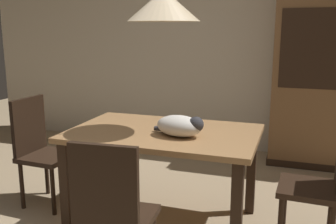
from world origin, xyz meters
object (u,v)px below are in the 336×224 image
Objects in this scene: chair_left_side at (40,146)px; hutch_bookcase at (325,86)px; dining_table at (164,144)px; chair_near_front at (112,212)px; chair_right_side at (322,179)px; cat_sleeping at (181,126)px; pendant_lamp at (163,5)px.

hutch_bookcase is (2.35, 1.79, 0.38)m from chair_left_side.
chair_near_front is at bearing -89.66° from dining_table.
chair_right_side is 2.35× the size of cat_sleeping.
chair_left_side is 1.33m from cat_sleeping.
cat_sleeping is at bearing -119.02° from hutch_bookcase.
chair_left_side is 2.98m from hutch_bookcase.
chair_near_front is 0.85m from cat_sleeping.
chair_near_front is 2.35× the size of cat_sleeping.
cat_sleeping is at bearing -32.56° from dining_table.
hutch_bookcase is at bearing 65.62° from chair_near_front.
hutch_bookcase reaches higher than chair_right_side.
chair_right_side is 1.00× the size of chair_near_front.
cat_sleeping is 0.86m from pendant_lamp.
chair_near_front is at bearing -114.38° from hutch_bookcase.
chair_near_front is 2.96m from hutch_bookcase.
hutch_bookcase reaches higher than dining_table.
chair_right_side and chair_left_side have the same top height.
pendant_lamp is (1.13, -0.00, 1.15)m from chair_left_side.
hutch_bookcase reaches higher than cat_sleeping.
chair_right_side reaches higher than dining_table.
chair_right_side is 0.72× the size of pendant_lamp.
dining_table is at bearing 179.82° from chair_right_side.
chair_near_front is at bearing -142.09° from chair_right_side.
dining_table is at bearing 90.34° from chair_near_front.
chair_left_side is at bearing 142.11° from chair_near_front.
cat_sleeping reaches higher than dining_table.
chair_left_side reaches higher than cat_sleeping.
chair_left_side is (-1.13, 0.00, -0.14)m from dining_table.
chair_right_side is 2.26m from chair_left_side.
dining_table is 1.14m from chair_left_side.
pendant_lamp reaches higher than chair_near_front.
chair_left_side is (-2.26, 0.01, 0.00)m from chair_right_side.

